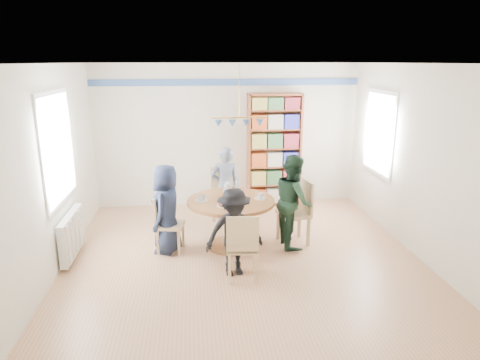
{
  "coord_description": "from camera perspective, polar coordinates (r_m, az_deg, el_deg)",
  "views": [
    {
      "loc": [
        -0.68,
        -5.58,
        2.72
      ],
      "look_at": [
        0.0,
        0.4,
        1.05
      ],
      "focal_mm": 32.0,
      "sensor_mm": 36.0,
      "label": 1
    }
  ],
  "objects": [
    {
      "name": "person_near",
      "position": [
        5.57,
        -0.8,
        -7.0
      ],
      "size": [
        0.83,
        0.57,
        1.18
      ],
      "primitive_type": "imported",
      "rotation": [
        0.0,
        0.0,
        0.18
      ],
      "color": "black",
      "rests_on": "ground"
    },
    {
      "name": "chair_left",
      "position": [
        6.38,
        -9.96,
        -5.37
      ],
      "size": [
        0.44,
        0.44,
        0.86
      ],
      "color": "tan",
      "rests_on": "ground"
    },
    {
      "name": "room_shell",
      "position": [
        6.55,
        -2.74,
        6.08
      ],
      "size": [
        5.0,
        5.0,
        5.0
      ],
      "color": "white",
      "rests_on": "ground"
    },
    {
      "name": "person_right",
      "position": [
        6.47,
        7.12,
        -2.77
      ],
      "size": [
        0.56,
        0.71,
        1.41
      ],
      "primitive_type": "imported",
      "rotation": [
        0.0,
        0.0,
        1.61
      ],
      "color": "black",
      "rests_on": "ground"
    },
    {
      "name": "dining_table",
      "position": [
        6.39,
        -1.2,
        -4.29
      ],
      "size": [
        1.3,
        1.3,
        0.75
      ],
      "color": "brown",
      "rests_on": "ground"
    },
    {
      "name": "ground",
      "position": [
        6.24,
        0.42,
        -10.32
      ],
      "size": [
        5.0,
        5.0,
        0.0
      ],
      "primitive_type": "plane",
      "color": "tan"
    },
    {
      "name": "chair_far",
      "position": [
        7.36,
        -2.04,
        -1.74
      ],
      "size": [
        0.53,
        0.53,
        0.98
      ],
      "color": "tan",
      "rests_on": "ground"
    },
    {
      "name": "person_far",
      "position": [
        7.22,
        -1.99,
        -0.87
      ],
      "size": [
        0.54,
        0.39,
        1.37
      ],
      "primitive_type": "imported",
      "rotation": [
        0.0,
        0.0,
        3.28
      ],
      "color": "gray",
      "rests_on": "ground"
    },
    {
      "name": "chair_near",
      "position": [
        5.44,
        0.3,
        -8.57
      ],
      "size": [
        0.44,
        0.44,
        0.91
      ],
      "color": "tan",
      "rests_on": "ground"
    },
    {
      "name": "radiator",
      "position": [
        6.57,
        -21.48,
        -6.77
      ],
      "size": [
        0.12,
        1.0,
        0.6
      ],
      "color": "silver",
      "rests_on": "ground"
    },
    {
      "name": "bookshelf",
      "position": [
        8.24,
        4.55,
        3.85
      ],
      "size": [
        1.03,
        0.31,
        2.15
      ],
      "color": "brown",
      "rests_on": "ground"
    },
    {
      "name": "tableware",
      "position": [
        6.33,
        -1.44,
        -2.06
      ],
      "size": [
        1.05,
        1.05,
        0.28
      ],
      "color": "white",
      "rests_on": "dining_table"
    },
    {
      "name": "person_left",
      "position": [
        6.3,
        -9.77,
        -3.81
      ],
      "size": [
        0.57,
        0.73,
        1.32
      ],
      "primitive_type": "imported",
      "rotation": [
        0.0,
        0.0,
        -1.83
      ],
      "color": "#192037",
      "rests_on": "ground"
    },
    {
      "name": "chair_right",
      "position": [
        6.61,
        7.85,
        -3.8
      ],
      "size": [
        0.5,
        0.5,
        1.0
      ],
      "color": "tan",
      "rests_on": "ground"
    }
  ]
}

